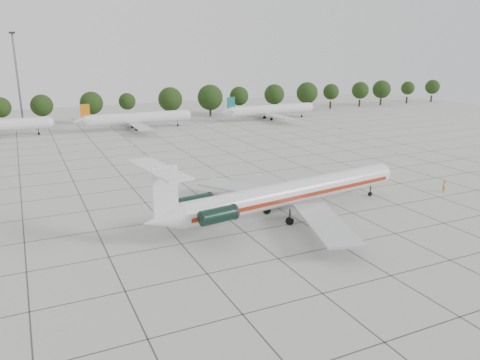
{
  "coord_description": "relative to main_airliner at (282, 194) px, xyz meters",
  "views": [
    {
      "loc": [
        -30.86,
        -54.86,
        21.36
      ],
      "look_at": [
        -3.97,
        1.91,
        3.5
      ],
      "focal_mm": 35.0,
      "sensor_mm": 36.0,
      "label": 1
    }
  ],
  "objects": [
    {
      "name": "ground",
      "position": [
        1.58,
        5.59,
        -3.23
      ],
      "size": [
        260.0,
        260.0,
        0.0
      ],
      "primitive_type": "plane",
      "color": "#B6B6AE",
      "rests_on": "ground"
    },
    {
      "name": "apron_joints",
      "position": [
        1.58,
        20.59,
        -3.23
      ],
      "size": [
        170.0,
        170.0,
        0.02
      ],
      "primitive_type": "cube",
      "color": "#383838",
      "rests_on": "ground"
    },
    {
      "name": "main_airliner",
      "position": [
        0.0,
        0.0,
        0.0
      ],
      "size": [
        38.88,
        30.39,
        9.16
      ],
      "rotation": [
        0.0,
        0.0,
        0.14
      ],
      "color": "silver",
      "rests_on": "ground"
    },
    {
      "name": "ground_crew",
      "position": [
        28.16,
        -0.78,
        -2.35
      ],
      "size": [
        0.77,
        0.67,
        1.76
      ],
      "primitive_type": "imported",
      "rotation": [
        0.0,
        0.0,
        3.63
      ],
      "color": "#BE730B",
      "rests_on": "ground"
    },
    {
      "name": "bg_airliner_c",
      "position": [
        -0.63,
        76.15,
        -0.32
      ],
      "size": [
        28.24,
        27.2,
        7.4
      ],
      "color": "silver",
      "rests_on": "ground"
    },
    {
      "name": "bg_airliner_d",
      "position": [
        40.54,
        76.37,
        -0.32
      ],
      "size": [
        28.24,
        27.2,
        7.4
      ],
      "color": "silver",
      "rests_on": "ground"
    },
    {
      "name": "tree_line",
      "position": [
        -10.1,
        90.59,
        2.75
      ],
      "size": [
        249.86,
        8.44,
        10.22
      ],
      "color": "#332114",
      "rests_on": "ground"
    },
    {
      "name": "floodlight_mast",
      "position": [
        -28.42,
        97.59,
        11.05
      ],
      "size": [
        1.6,
        1.6,
        25.45
      ],
      "color": "slate",
      "rests_on": "ground"
    }
  ]
}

